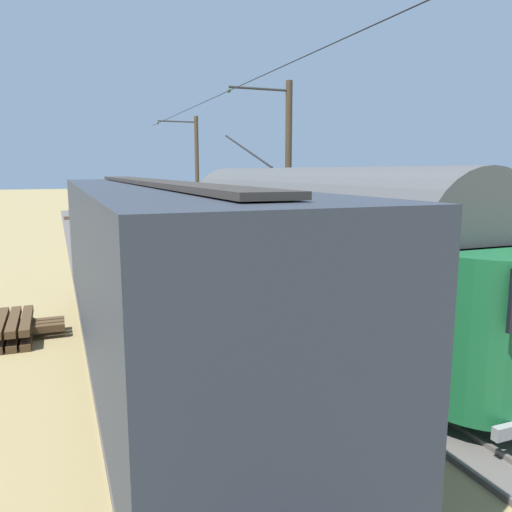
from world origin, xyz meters
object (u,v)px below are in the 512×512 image
Objects in this scene: catenary_pole_foreground at (196,173)px; track_end_bumper at (100,251)px; catenary_pole_mid_near at (287,174)px; spare_tie_stack at (14,328)px; vintage_streetcar at (301,239)px; boxcar_adjacent at (154,270)px.

track_end_bumper is (7.23, 8.87, -3.68)m from catenary_pole_foreground.
catenary_pole_mid_near is at bearing 141.37° from track_end_bumper.
catenary_pole_mid_near is 12.31m from spare_tie_stack.
vintage_streetcar is at bearing 174.85° from spare_tie_stack.
spare_tie_stack is at bearing -5.15° from vintage_streetcar.
boxcar_adjacent is at bearing 51.07° from catenary_pole_mid_near.
catenary_pole_mid_near is at bearing 90.00° from catenary_pole_foreground.
vintage_streetcar is at bearing 68.47° from catenary_pole_mid_near.
catenary_pole_mid_near is 4.35× the size of track_end_bumper.
catenary_pole_mid_near reaches higher than track_end_bumper.
boxcar_adjacent is at bearing 132.72° from spare_tie_stack.
spare_tie_stack is at bearing 75.31° from track_end_bumper.
boxcar_adjacent is 14.82m from track_end_bumper.
boxcar_adjacent is at bearing 90.01° from track_end_bumper.
catenary_pole_foreground is 23.07m from spare_tie_stack.
track_end_bumper is at bearing -38.63° from catenary_pole_mid_near.
boxcar_adjacent is 24.74m from catenary_pole_foreground.
spare_tie_stack is (7.71, -0.70, -1.99)m from vintage_streetcar.
vintage_streetcar is 7.09m from catenary_pole_mid_near.
spare_tie_stack is (3.01, -3.26, -1.90)m from boxcar_adjacent.
boxcar_adjacent is 5.86× the size of spare_tie_stack.
catenary_pole_foreground reaches higher than track_end_bumper.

